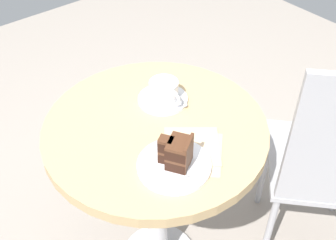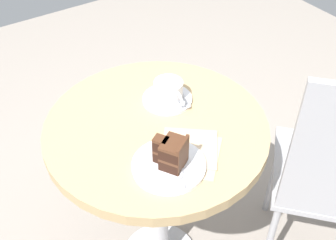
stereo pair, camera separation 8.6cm
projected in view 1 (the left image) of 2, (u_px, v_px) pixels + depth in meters
The scene contains 9 objects.
cafe_table at pixel (156, 156), 1.29m from camera, with size 0.65×0.65×0.72m.
saucer at pixel (163, 99), 1.29m from camera, with size 0.15×0.15×0.01m.
coffee_cup at pixel (164, 90), 1.26m from camera, with size 0.12×0.09×0.06m.
teaspoon at pixel (181, 99), 1.28m from camera, with size 0.10×0.04×0.00m.
cake_plate at pixel (174, 165), 1.08m from camera, with size 0.19×0.19×0.01m.
cake_slice at pixel (177, 153), 1.05m from camera, with size 0.09×0.09×0.09m.
fork at pixel (188, 172), 1.05m from camera, with size 0.11×0.09×0.00m.
napkin at pixel (192, 149), 1.13m from camera, with size 0.23×0.23×0.00m.
cafe_chair at pixel (335, 162), 1.32m from camera, with size 0.54×0.54×0.94m.
Camera 1 is at (0.71, -0.54, 1.52)m, focal length 45.00 mm.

